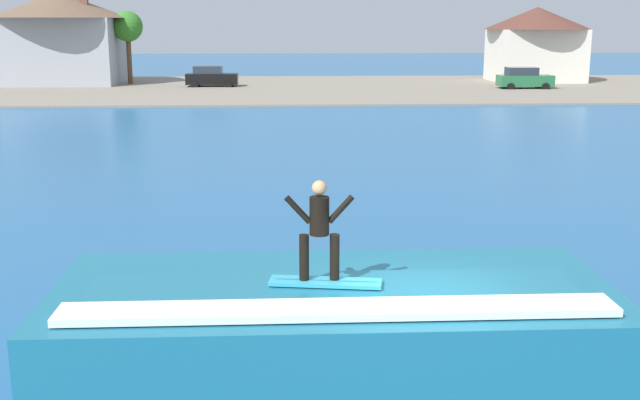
# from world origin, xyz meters

# --- Properties ---
(ground_plane) EXTENTS (260.00, 260.00, 0.00)m
(ground_plane) POSITION_xyz_m (0.00, 0.00, 0.00)
(ground_plane) COLOR #235E95
(wave_crest) EXTENTS (9.38, 4.11, 1.29)m
(wave_crest) POSITION_xyz_m (-1.36, 0.86, 0.61)
(wave_crest) COLOR #1C6984
(wave_crest) RESTS_ON ground_plane
(surfboard) EXTENTS (1.88, 0.71, 0.06)m
(surfboard) POSITION_xyz_m (-1.51, 0.58, 1.32)
(surfboard) COLOR #33A5CC
(surfboard) RESTS_ON wave_crest
(surfer) EXTENTS (1.13, 0.32, 1.66)m
(surfer) POSITION_xyz_m (-1.60, 0.64, 2.27)
(surfer) COLOR black
(surfer) RESTS_ON surfboard
(shoreline_bank) EXTENTS (120.00, 27.90, 0.14)m
(shoreline_bank) POSITION_xyz_m (0.00, 53.81, 0.07)
(shoreline_bank) COLOR gray
(shoreline_bank) RESTS_ON ground_plane
(car_near_shore) EXTENTS (4.36, 2.10, 1.86)m
(car_near_shore) POSITION_xyz_m (-8.14, 55.22, 0.95)
(car_near_shore) COLOR black
(car_near_shore) RESTS_ON ground_plane
(car_far_shore) EXTENTS (4.44, 2.11, 1.86)m
(car_far_shore) POSITION_xyz_m (17.82, 51.90, 0.95)
(car_far_shore) COLOR #23663D
(car_far_shore) RESTS_ON ground_plane
(house_with_chimney) EXTENTS (11.87, 11.87, 8.33)m
(house_with_chimney) POSITION_xyz_m (-21.32, 58.64, 4.64)
(house_with_chimney) COLOR #9EA3AD
(house_with_chimney) RESTS_ON ground_plane
(house_gabled_white) EXTENTS (9.63, 9.63, 6.82)m
(house_gabled_white) POSITION_xyz_m (21.22, 59.84, 3.87)
(house_gabled_white) COLOR silver
(house_gabled_white) RESTS_ON ground_plane
(tree_tall_bare) EXTENTS (3.36, 3.36, 6.18)m
(tree_tall_bare) POSITION_xyz_m (-26.56, 58.53, 4.47)
(tree_tall_bare) COLOR brown
(tree_tall_bare) RESTS_ON ground_plane
(tree_short_bushy) EXTENTS (2.64, 2.64, 6.43)m
(tree_short_bushy) POSITION_xyz_m (-15.55, 58.43, 4.99)
(tree_short_bushy) COLOR brown
(tree_short_bushy) RESTS_ON ground_plane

